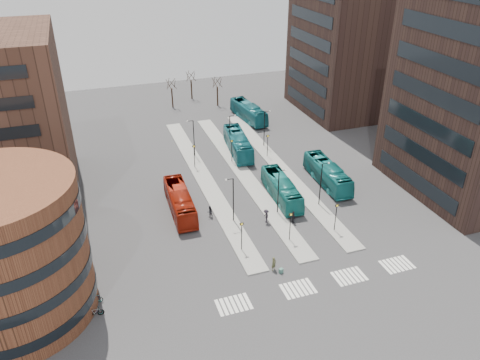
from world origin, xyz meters
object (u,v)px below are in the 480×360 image
object	(u,v)px
red_bus	(180,201)
bicycle_mid	(95,312)
traveller	(274,264)
commuter_c	(266,216)
bicycle_far	(94,297)
commuter_a	(210,211)
suitcase	(281,271)
bicycle_near	(95,312)
teal_bus_d	(249,112)
teal_bus_a	(281,189)
teal_bus_c	(327,174)
commuter_b	(293,217)
teal_bus_b	(238,143)

from	to	relation	value
red_bus	bicycle_mid	size ratio (longest dim) A/B	6.32
traveller	commuter_c	size ratio (longest dim) A/B	0.92
red_bus	bicycle_far	distance (m)	17.97
traveller	commuter_a	world-z (taller)	traveller
suitcase	bicycle_near	size ratio (longest dim) A/B	0.35
teal_bus_d	suitcase	bearing A→B (deg)	-111.73
suitcase	teal_bus_a	distance (m)	15.71
suitcase	teal_bus_d	world-z (taller)	teal_bus_d
commuter_a	bicycle_mid	distance (m)	20.05
suitcase	traveller	bearing A→B (deg)	105.20
teal_bus_c	commuter_c	distance (m)	13.76
teal_bus_a	bicycle_near	xyz separation A→B (m)	(-25.53, -14.36, -1.09)
commuter_a	bicycle_near	bearing A→B (deg)	20.10
bicycle_mid	red_bus	bearing A→B (deg)	-38.80
teal_bus_a	commuter_a	world-z (taller)	teal_bus_a
commuter_c	bicycle_far	bearing A→B (deg)	-61.46
suitcase	bicycle_near	xyz separation A→B (m)	(-19.32, 0.02, 0.13)
teal_bus_a	commuter_a	size ratio (longest dim) A/B	6.79
traveller	commuter_b	xyz separation A→B (m)	(5.83, 7.71, -0.01)
red_bus	commuter_c	xyz separation A→B (m)	(9.63, -5.99, -0.62)
red_bus	commuter_b	size ratio (longest dim) A/B	6.64
red_bus	teal_bus_c	xyz separation A→B (m)	(21.70, 0.58, 0.04)
traveller	bicycle_mid	distance (m)	18.77
teal_bus_b	commuter_b	bearing A→B (deg)	-83.86
bicycle_near	bicycle_far	distance (m)	2.05
commuter_a	bicycle_mid	xyz separation A→B (m)	(-15.06, -13.23, -0.27)
teal_bus_d	commuter_c	xyz separation A→B (m)	(-9.91, -33.91, -0.69)
teal_bus_a	bicycle_mid	bearing A→B (deg)	-146.92
suitcase	bicycle_mid	size ratio (longest dim) A/B	0.31
teal_bus_c	commuter_b	world-z (taller)	teal_bus_c
teal_bus_d	commuter_a	xyz separation A→B (m)	(-16.25, -30.40, -0.81)
commuter_b	bicycle_far	bearing A→B (deg)	100.38
traveller	red_bus	bearing A→B (deg)	89.47
commuter_b	commuter_c	xyz separation A→B (m)	(-3.17, 1.20, 0.08)
bicycle_mid	teal_bus_b	bearing A→B (deg)	-41.09
suitcase	commuter_b	xyz separation A→B (m)	(5.26, 8.40, 0.56)
traveller	bicycle_near	size ratio (longest dim) A/B	1.10
commuter_b	bicycle_far	distance (m)	25.39
teal_bus_d	bicycle_near	bearing A→B (deg)	-132.07
commuter_a	bicycle_near	world-z (taller)	commuter_a
commuter_c	bicycle_far	size ratio (longest dim) A/B	0.96
bicycle_near	bicycle_far	world-z (taller)	bicycle_far
suitcase	teal_bus_c	xyz separation A→B (m)	(14.15, 16.17, 1.30)
commuter_c	bicycle_near	bearing A→B (deg)	-56.73
traveller	commuter_c	bearing A→B (deg)	47.78
teal_bus_b	commuter_c	bearing A→B (deg)	-92.63
suitcase	commuter_b	world-z (taller)	commuter_b
teal_bus_d	bicycle_far	xyz separation A→B (m)	(-31.31, -41.44, -1.10)
suitcase	commuter_c	world-z (taller)	commuter_c
suitcase	teal_bus_a	size ratio (longest dim) A/B	0.05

